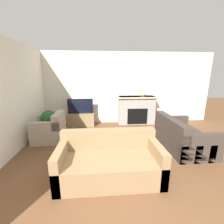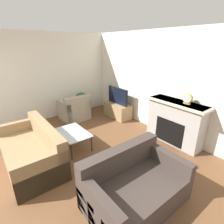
{
  "view_description": "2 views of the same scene",
  "coord_description": "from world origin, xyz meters",
  "px_view_note": "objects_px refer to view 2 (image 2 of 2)",
  "views": [
    {
      "loc": [
        -0.42,
        -1.57,
        1.88
      ],
      "look_at": [
        -0.1,
        2.36,
        0.89
      ],
      "focal_mm": 24.0,
      "sensor_mm": 36.0,
      "label": 1
    },
    {
      "loc": [
        3.13,
        0.35,
        2.35
      ],
      "look_at": [
        0.14,
        2.66,
        0.86
      ],
      "focal_mm": 28.0,
      "sensor_mm": 36.0,
      "label": 2
    }
  ],
  "objects_px": {
    "armchair_by_window": "(75,110)",
    "coffee_table": "(73,134)",
    "couch_sectional": "(33,151)",
    "couch_loveseat": "(134,187)",
    "potted_plant": "(82,102)",
    "mantel_clock": "(188,99)",
    "tv": "(118,96)"
  },
  "relations": [
    {
      "from": "couch_loveseat",
      "to": "potted_plant",
      "type": "relative_size",
      "value": 1.88
    },
    {
      "from": "armchair_by_window",
      "to": "tv",
      "type": "bearing_deg",
      "value": 148.4
    },
    {
      "from": "couch_sectional",
      "to": "potted_plant",
      "type": "height_order",
      "value": "couch_sectional"
    },
    {
      "from": "tv",
      "to": "couch_loveseat",
      "type": "height_order",
      "value": "tv"
    },
    {
      "from": "potted_plant",
      "to": "mantel_clock",
      "type": "relative_size",
      "value": 3.29
    },
    {
      "from": "couch_sectional",
      "to": "potted_plant",
      "type": "bearing_deg",
      "value": 129.75
    },
    {
      "from": "tv",
      "to": "potted_plant",
      "type": "relative_size",
      "value": 1.12
    },
    {
      "from": "potted_plant",
      "to": "coffee_table",
      "type": "bearing_deg",
      "value": -34.56
    },
    {
      "from": "tv",
      "to": "mantel_clock",
      "type": "xyz_separation_m",
      "value": [
        2.34,
        0.1,
        0.45
      ]
    },
    {
      "from": "couch_loveseat",
      "to": "mantel_clock",
      "type": "bearing_deg",
      "value": 13.12
    },
    {
      "from": "tv",
      "to": "armchair_by_window",
      "type": "bearing_deg",
      "value": -120.89
    },
    {
      "from": "couch_sectional",
      "to": "mantel_clock",
      "type": "xyz_separation_m",
      "value": [
        1.46,
        3.07,
        0.91
      ]
    },
    {
      "from": "couch_loveseat",
      "to": "mantel_clock",
      "type": "relative_size",
      "value": 6.19
    },
    {
      "from": "couch_loveseat",
      "to": "couch_sectional",
      "type": "bearing_deg",
      "value": 116.76
    },
    {
      "from": "couch_sectional",
      "to": "couch_loveseat",
      "type": "relative_size",
      "value": 1.21
    },
    {
      "from": "tv",
      "to": "couch_sectional",
      "type": "bearing_deg",
      "value": -73.54
    },
    {
      "from": "couch_loveseat",
      "to": "armchair_by_window",
      "type": "bearing_deg",
      "value": 78.0
    },
    {
      "from": "tv",
      "to": "mantel_clock",
      "type": "bearing_deg",
      "value": 2.48
    },
    {
      "from": "coffee_table",
      "to": "potted_plant",
      "type": "distance_m",
      "value": 2.03
    },
    {
      "from": "armchair_by_window",
      "to": "coffee_table",
      "type": "height_order",
      "value": "armchair_by_window"
    },
    {
      "from": "tv",
      "to": "couch_loveseat",
      "type": "relative_size",
      "value": 0.6
    },
    {
      "from": "tv",
      "to": "coffee_table",
      "type": "relative_size",
      "value": 1.0
    },
    {
      "from": "couch_loveseat",
      "to": "armchair_by_window",
      "type": "distance_m",
      "value": 3.64
    },
    {
      "from": "armchair_by_window",
      "to": "potted_plant",
      "type": "distance_m",
      "value": 0.42
    },
    {
      "from": "armchair_by_window",
      "to": "coffee_table",
      "type": "xyz_separation_m",
      "value": [
        1.54,
        -0.8,
        0.06
      ]
    },
    {
      "from": "tv",
      "to": "couch_loveseat",
      "type": "xyz_separation_m",
      "value": [
        2.83,
        -1.98,
        -0.46
      ]
    },
    {
      "from": "couch_sectional",
      "to": "armchair_by_window",
      "type": "bearing_deg",
      "value": 132.79
    },
    {
      "from": "coffee_table",
      "to": "potted_plant",
      "type": "relative_size",
      "value": 1.13
    },
    {
      "from": "coffee_table",
      "to": "couch_sectional",
      "type": "bearing_deg",
      "value": -85.67
    },
    {
      "from": "couch_loveseat",
      "to": "armchair_by_window",
      "type": "xyz_separation_m",
      "value": [
        -3.56,
        0.76,
        0.01
      ]
    },
    {
      "from": "couch_sectional",
      "to": "potted_plant",
      "type": "distance_m",
      "value": 2.72
    },
    {
      "from": "coffee_table",
      "to": "potted_plant",
      "type": "bearing_deg",
      "value": 145.44
    }
  ]
}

